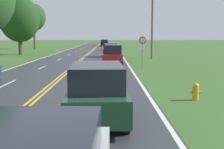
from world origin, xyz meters
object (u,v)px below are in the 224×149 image
(car_dark_green_van_approaching, at_px, (97,92))
(car_champagne_hatchback_distant, at_px, (112,46))
(car_maroon_suv_receding, at_px, (110,50))
(car_black_suv_horizon, at_px, (105,43))
(fire_hydrant, at_px, (196,91))
(tree_left_verge, at_px, (34,17))
(traffic_sign, at_px, (143,45))
(tree_mid_treeline, at_px, (20,19))
(car_red_suv_mid_far, at_px, (113,54))

(car_dark_green_van_approaching, relative_size, car_champagne_hatchback_distant, 1.09)
(car_maroon_suv_receding, distance_m, car_black_suv_horizon, 41.99)
(fire_hydrant, xyz_separation_m, car_black_suv_horizon, (-4.80, 68.83, 0.55))
(tree_left_verge, bearing_deg, car_champagne_hatchback_distant, -21.53)
(traffic_sign, bearing_deg, fire_hydrant, -85.37)
(tree_mid_treeline, xyz_separation_m, car_black_suv_horizon, (11.25, 37.48, -4.05))
(tree_mid_treeline, xyz_separation_m, car_champagne_hatchback_distant, (12.98, 14.39, -4.22))
(traffic_sign, distance_m, car_champagne_hatchback_distant, 34.01)
(tree_mid_treeline, xyz_separation_m, car_maroon_suv_receding, (12.54, -4.49, -4.05))
(traffic_sign, bearing_deg, car_champagne_hatchback_distant, 93.56)
(traffic_sign, height_order, car_black_suv_horizon, traffic_sign)
(car_red_suv_mid_far, distance_m, car_maroon_suv_receding, 9.36)
(traffic_sign, distance_m, tree_mid_treeline, 24.87)
(car_black_suv_horizon, bearing_deg, car_maroon_suv_receding, 2.59)
(fire_hydrant, xyz_separation_m, traffic_sign, (-0.96, 11.82, 1.61))
(tree_left_verge, height_order, car_red_suv_mid_far, tree_left_verge)
(car_red_suv_mid_far, height_order, car_black_suv_horizon, car_red_suv_mid_far)
(car_champagne_hatchback_distant, bearing_deg, car_dark_green_van_approaching, -3.80)
(car_champagne_hatchback_distant, bearing_deg, traffic_sign, 0.79)
(car_champagne_hatchback_distant, bearing_deg, car_red_suv_mid_far, -2.97)
(car_maroon_suv_receding, xyz_separation_m, car_champagne_hatchback_distant, (0.43, 18.88, -0.17))
(tree_mid_treeline, relative_size, car_maroon_suv_receding, 1.98)
(traffic_sign, relative_size, car_champagne_hatchback_distant, 0.67)
(tree_mid_treeline, bearing_deg, fire_hydrant, -62.90)
(fire_hydrant, distance_m, car_black_suv_horizon, 69.00)
(tree_left_verge, distance_m, car_maroon_suv_receding, 30.02)
(car_red_suv_mid_far, bearing_deg, traffic_sign, 24.05)
(car_black_suv_horizon, bearing_deg, car_champagne_hatchback_distant, 5.11)
(car_maroon_suv_receding, height_order, car_black_suv_horizon, car_black_suv_horizon)
(traffic_sign, relative_size, car_black_suv_horizon, 0.55)
(fire_hydrant, relative_size, car_maroon_suv_receding, 0.18)
(tree_left_verge, bearing_deg, car_red_suv_mid_far, -65.42)
(fire_hydrant, bearing_deg, tree_mid_treeline, 117.10)
(car_maroon_suv_receding, bearing_deg, car_red_suv_mid_far, 0.99)
(fire_hydrant, xyz_separation_m, tree_left_verge, (-18.95, 52.01, 6.03))
(car_black_suv_horizon, bearing_deg, traffic_sign, 4.68)
(fire_hydrant, relative_size, traffic_sign, 0.28)
(fire_hydrant, relative_size, car_black_suv_horizon, 0.15)
(fire_hydrant, xyz_separation_m, car_maroon_suv_receding, (-3.50, 26.86, 0.54))
(car_maroon_suv_receding, bearing_deg, traffic_sign, 8.56)
(car_dark_green_van_approaching, bearing_deg, car_maroon_suv_receding, 176.99)
(tree_left_verge, distance_m, tree_mid_treeline, 20.91)
(car_black_suv_horizon, bearing_deg, car_dark_green_van_approaching, 1.50)
(car_dark_green_van_approaching, relative_size, car_black_suv_horizon, 0.89)
(car_dark_green_van_approaching, height_order, car_black_suv_horizon, car_dark_green_van_approaching)
(traffic_sign, height_order, car_maroon_suv_receding, traffic_sign)
(tree_mid_treeline, bearing_deg, car_champagne_hatchback_distant, 47.95)
(tree_left_verge, xyz_separation_m, tree_mid_treeline, (2.91, -20.65, -1.43))
(traffic_sign, xyz_separation_m, car_champagne_hatchback_distant, (-2.11, 33.92, -1.23))
(fire_hydrant, xyz_separation_m, car_red_suv_mid_far, (-3.17, 17.51, 0.57))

